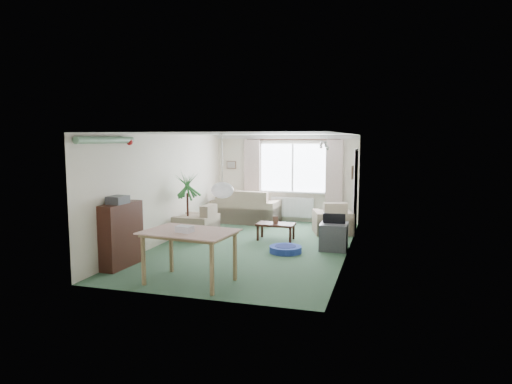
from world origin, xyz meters
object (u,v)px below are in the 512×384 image
(tv_cube, at_px, (334,236))
(houseplant, at_px, (188,206))
(sofa, at_px, (246,206))
(armchair_left, at_px, (196,221))
(dining_table, at_px, (190,258))
(coffee_table, at_px, (276,232))
(bookshelf, at_px, (121,235))
(pet_bed, at_px, (286,249))
(armchair_corner, at_px, (333,217))

(tv_cube, bearing_deg, houseplant, 177.64)
(sofa, relative_size, houseplant, 1.16)
(armchair_left, height_order, dining_table, dining_table)
(dining_table, distance_m, tv_cube, 3.47)
(coffee_table, xyz_separation_m, bookshelf, (-2.16, -2.90, 0.39))
(dining_table, distance_m, pet_bed, 2.58)
(armchair_corner, bearing_deg, sofa, -36.27)
(armchair_left, bearing_deg, sofa, 169.57)
(coffee_table, bearing_deg, tv_cube, -21.61)
(armchair_left, relative_size, houseplant, 0.57)
(sofa, xyz_separation_m, houseplant, (-0.65, -2.41, 0.32))
(sofa, xyz_separation_m, armchair_left, (-0.50, -2.28, -0.06))
(armchair_left, xyz_separation_m, houseplant, (-0.15, -0.13, 0.38))
(dining_table, height_order, pet_bed, dining_table)
(bookshelf, bearing_deg, coffee_table, 56.73)
(armchair_left, distance_m, bookshelf, 2.58)
(armchair_left, relative_size, coffee_table, 1.04)
(coffee_table, relative_size, bookshelf, 0.73)
(sofa, distance_m, tv_cube, 3.67)
(bookshelf, relative_size, pet_bed, 1.78)
(armchair_corner, bearing_deg, armchair_left, 8.21)
(dining_table, bearing_deg, armchair_left, 112.13)
(pet_bed, bearing_deg, bookshelf, -145.41)
(sofa, xyz_separation_m, pet_bed, (1.80, -3.02, -0.39))
(armchair_corner, bearing_deg, bookshelf, 32.66)
(tv_cube, relative_size, pet_bed, 0.93)
(armchair_corner, bearing_deg, dining_table, 51.40)
(bookshelf, xyz_separation_m, houseplant, (0.19, 2.43, 0.20))
(sofa, bearing_deg, armchair_corner, 163.32)
(dining_table, bearing_deg, houseplant, 115.43)
(armchair_corner, bearing_deg, coffee_table, 25.99)
(sofa, height_order, dining_table, sofa)
(dining_table, bearing_deg, bookshelf, 161.99)
(dining_table, bearing_deg, sofa, 98.00)
(coffee_table, relative_size, tv_cube, 1.39)
(dining_table, bearing_deg, armchair_corner, 69.10)
(sofa, height_order, houseplant, houseplant)
(coffee_table, xyz_separation_m, dining_table, (-0.57, -3.42, 0.22))
(tv_cube, bearing_deg, armchair_left, 175.27)
(sofa, distance_m, coffee_table, 2.36)
(armchair_corner, relative_size, bookshelf, 0.76)
(dining_table, relative_size, pet_bed, 2.02)
(armchair_corner, xyz_separation_m, bookshelf, (-3.31, -4.00, 0.18))
(armchair_left, xyz_separation_m, coffee_table, (1.82, 0.34, -0.20))
(houseplant, relative_size, pet_bed, 2.38)
(pet_bed, bearing_deg, armchair_left, 162.11)
(houseplant, bearing_deg, armchair_left, 40.77)
(coffee_table, relative_size, pet_bed, 1.30)
(tv_cube, bearing_deg, sofa, 136.35)
(pet_bed, bearing_deg, coffee_table, 113.50)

